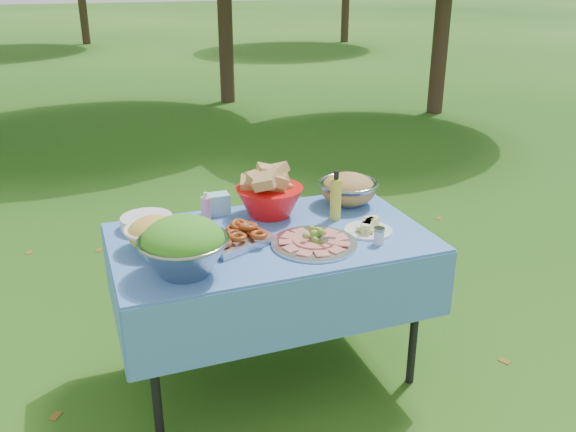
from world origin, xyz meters
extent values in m
plane|color=#0C3309|center=(0.00, 0.00, 0.00)|extent=(80.00, 80.00, 0.00)
cube|color=#83B8FD|center=(0.00, 0.00, 0.38)|extent=(1.46, 0.86, 0.76)
cylinder|color=silver|center=(-0.53, 0.30, 0.79)|extent=(0.28, 0.28, 0.06)
cube|color=#90D9E8|center=(-0.16, 0.36, 0.81)|extent=(0.12, 0.08, 0.10)
cylinder|color=#CA83A4|center=(-0.23, 0.30, 0.83)|extent=(0.07, 0.07, 0.14)
cube|color=silver|center=(-0.17, -0.04, 0.80)|extent=(0.36, 0.31, 0.07)
cylinder|color=silver|center=(0.15, -0.17, 0.81)|extent=(0.40, 0.40, 0.09)
cylinder|color=gold|center=(0.37, 0.09, 0.89)|extent=(0.07, 0.07, 0.25)
cylinder|color=silver|center=(0.45, -0.11, 0.79)|extent=(0.28, 0.28, 0.06)
cylinder|color=silver|center=(0.43, -0.26, 0.80)|extent=(0.07, 0.07, 0.08)
camera|label=1|loc=(-0.83, -2.47, 1.91)|focal=38.00mm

